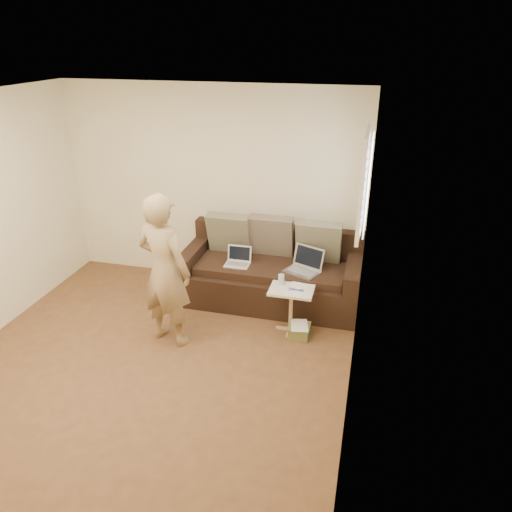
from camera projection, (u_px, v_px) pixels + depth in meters
name	position (u px, v px, depth m)	size (l,w,h in m)	color
floor	(145.00, 375.00, 4.87)	(4.50, 4.50, 0.00)	brown
ceiling	(113.00, 107.00, 3.78)	(4.50, 4.50, 0.00)	white
wall_back	(212.00, 187.00, 6.31)	(4.00, 4.00, 0.00)	beige
wall_right	(358.00, 284.00, 3.88)	(4.50, 4.50, 0.00)	beige
window_blinds	(365.00, 184.00, 5.05)	(0.12, 0.88, 1.08)	white
sofa	(271.00, 270.00, 6.06)	(2.20, 0.95, 0.85)	black
pillow_left	(229.00, 233.00, 6.21)	(0.55, 0.14, 0.55)	#67634C
pillow_mid	(272.00, 236.00, 6.13)	(0.55, 0.14, 0.55)	brown
pillow_right	(318.00, 242.00, 5.95)	(0.55, 0.14, 0.55)	#67634C
laptop_silver	(302.00, 272.00, 5.79)	(0.40, 0.29, 0.27)	#B7BABC
laptop_white	(237.00, 265.00, 5.97)	(0.30, 0.22, 0.22)	white
person	(165.00, 271.00, 5.08)	(0.63, 0.42, 1.72)	#998553
side_table	(291.00, 310.00, 5.49)	(0.49, 0.34, 0.54)	silver
drinking_glass	(281.00, 280.00, 5.46)	(0.07, 0.07, 0.12)	silver
scissors	(296.00, 290.00, 5.35)	(0.18, 0.10, 0.02)	silver
paper_on_table	(297.00, 289.00, 5.38)	(0.21, 0.30, 0.00)	white
striped_box	(299.00, 331.00, 5.45)	(0.24, 0.24, 0.15)	#C96F1E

